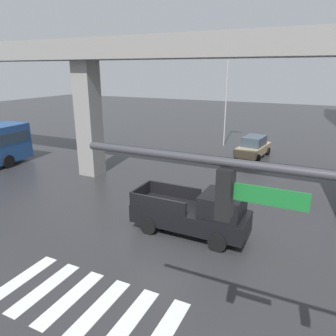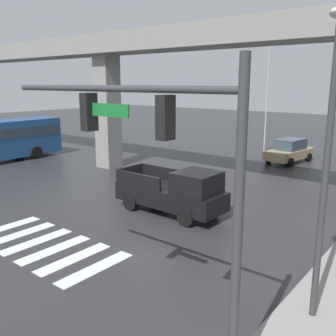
{
  "view_description": "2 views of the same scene",
  "coord_description": "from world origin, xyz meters",
  "px_view_note": "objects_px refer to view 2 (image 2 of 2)",
  "views": [
    {
      "loc": [
        5.85,
        -11.53,
        6.97
      ],
      "look_at": [
        -0.79,
        2.3,
        2.14
      ],
      "focal_mm": 33.62,
      "sensor_mm": 36.0,
      "label": 1
    },
    {
      "loc": [
        11.33,
        -12.43,
        5.72
      ],
      "look_at": [
        1.18,
        0.2,
        2.04
      ],
      "focal_mm": 40.25,
      "sensor_mm": 36.0,
      "label": 2
    }
  ],
  "objects_px": {
    "pickup_truck": "(175,192)",
    "flagpole": "(269,84)",
    "street_lamp_near_corner": "(329,137)",
    "sedan_tan": "(290,151)",
    "traffic_signal_mast": "(161,153)"
  },
  "relations": [
    {
      "from": "pickup_truck",
      "to": "traffic_signal_mast",
      "type": "height_order",
      "value": "traffic_signal_mast"
    },
    {
      "from": "traffic_signal_mast",
      "to": "street_lamp_near_corner",
      "type": "xyz_separation_m",
      "value": [
        2.19,
        3.16,
        0.17
      ]
    },
    {
      "from": "pickup_truck",
      "to": "sedan_tan",
      "type": "bearing_deg",
      "value": 91.22
    },
    {
      "from": "sedan_tan",
      "to": "street_lamp_near_corner",
      "type": "bearing_deg",
      "value": -67.02
    },
    {
      "from": "flagpole",
      "to": "pickup_truck",
      "type": "bearing_deg",
      "value": -78.29
    },
    {
      "from": "traffic_signal_mast",
      "to": "street_lamp_near_corner",
      "type": "relative_size",
      "value": 0.9
    },
    {
      "from": "traffic_signal_mast",
      "to": "flagpole",
      "type": "distance_m",
      "value": 25.75
    },
    {
      "from": "sedan_tan",
      "to": "pickup_truck",
      "type": "bearing_deg",
      "value": -88.78
    },
    {
      "from": "sedan_tan",
      "to": "traffic_signal_mast",
      "type": "distance_m",
      "value": 22.23
    },
    {
      "from": "pickup_truck",
      "to": "flagpole",
      "type": "distance_m",
      "value": 17.99
    },
    {
      "from": "street_lamp_near_corner",
      "to": "flagpole",
      "type": "height_order",
      "value": "flagpole"
    },
    {
      "from": "street_lamp_near_corner",
      "to": "sedan_tan",
      "type": "bearing_deg",
      "value": 112.98
    },
    {
      "from": "pickup_truck",
      "to": "sedan_tan",
      "type": "distance_m",
      "value": 14.08
    },
    {
      "from": "pickup_truck",
      "to": "flagpole",
      "type": "xyz_separation_m",
      "value": [
        -3.53,
        17.03,
        4.61
      ]
    },
    {
      "from": "street_lamp_near_corner",
      "to": "traffic_signal_mast",
      "type": "bearing_deg",
      "value": -124.65
    }
  ]
}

